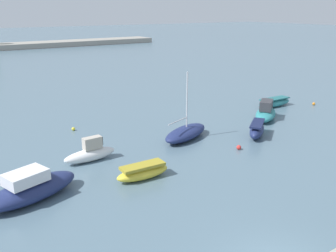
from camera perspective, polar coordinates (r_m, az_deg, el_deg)
moored_boat_1 at (r=20.91m, az=-20.25°, el=-8.97°), size 5.57×3.48×1.67m
moored_boat_2 at (r=24.98m, az=-11.83°, el=-4.09°), size 3.61×1.18×1.60m
moored_boat_3 at (r=22.06m, az=-3.90°, el=-7.06°), size 3.36×1.21×0.90m
moored_boat_4 at (r=28.54m, az=2.75°, el=-1.05°), size 5.16×3.44×5.19m
moored_boat_5 at (r=29.81m, az=13.50°, el=-0.56°), size 3.34×2.84×1.16m
moored_boat_6 at (r=34.82m, az=14.79°, el=2.04°), size 4.79×4.11×1.73m
moored_boat_7 at (r=39.55m, az=16.02°, el=3.49°), size 4.30×1.30×0.87m
mooring_buoy_0 at (r=26.93m, az=10.83°, el=-3.25°), size 0.34×0.34×0.34m
mooring_buoy_1 at (r=31.51m, az=-14.34°, el=-0.44°), size 0.29×0.29×0.29m
mooring_buoy_3 at (r=41.50m, az=21.48°, el=3.20°), size 0.29×0.29×0.29m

